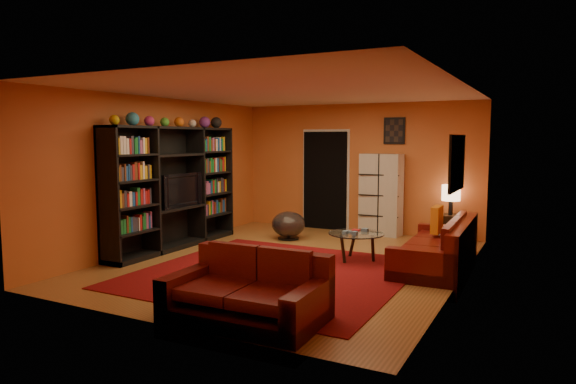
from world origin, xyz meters
The scene contains 20 objects.
floor centered at (0.00, 0.00, 0.00)m, with size 6.00×6.00×0.00m, color brown.
ceiling centered at (0.00, 0.00, 2.60)m, with size 6.00×6.00×0.00m, color white.
wall_back centered at (0.00, 3.00, 1.30)m, with size 6.00×6.00×0.00m, color #BD5D29.
wall_front centered at (0.00, -3.00, 1.30)m, with size 6.00×6.00×0.00m, color #BD5D29.
wall_left centered at (-2.50, 0.00, 1.30)m, with size 6.00×6.00×0.00m, color #BD5D29.
wall_right centered at (2.50, 0.00, 1.30)m, with size 6.00×6.00×0.00m, color #BD5D29.
rug centered at (0.10, -0.70, 0.01)m, with size 3.60×3.60×0.01m, color #55090C.
doorway centered at (-0.70, 2.96, 1.02)m, with size 0.95×0.10×2.04m, color black.
wall_art_right centered at (2.48, -0.30, 1.60)m, with size 0.03×1.00×0.70m, color black.
wall_art_back centered at (0.75, 2.98, 2.05)m, with size 0.42×0.03×0.52m, color black.
entertainment_unit centered at (-2.27, 0.00, 1.05)m, with size 0.45×3.00×2.10m, color black.
tv centered at (-2.23, 0.05, 1.01)m, with size 0.13×1.01×0.58m, color black.
sofa centered at (2.14, 0.74, 0.28)m, with size 1.00×2.31×0.85m.
loveseat centered at (0.75, -2.41, 0.28)m, with size 1.65×1.01×0.85m.
throw_pillow centered at (1.95, 1.26, 0.63)m, with size 0.12×0.42×0.42m, color orange.
coffee_table centered at (0.88, 0.53, 0.39)m, with size 0.86×0.86×0.43m.
storage_cabinet centered at (0.56, 2.80, 0.80)m, with size 0.80×0.36×1.60m, color #B8B5AA.
bowl_chair centered at (-0.85, 1.57, 0.28)m, with size 0.64×0.64×0.52m.
side_table centered at (1.90, 2.75, 0.25)m, with size 0.40×0.40×0.50m, color black.
table_lamp centered at (1.90, 2.75, 0.90)m, with size 0.33×0.33×0.55m.
Camera 1 is at (3.55, -6.92, 1.91)m, focal length 32.00 mm.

